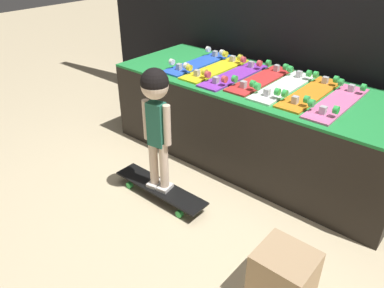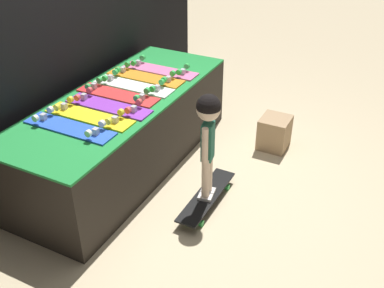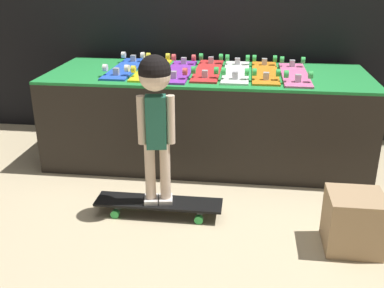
# 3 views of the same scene
# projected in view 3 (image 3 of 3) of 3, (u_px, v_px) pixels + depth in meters

# --- Properties ---
(ground_plane) EXTENTS (16.00, 16.00, 0.00)m
(ground_plane) POSITION_uv_depth(u_px,v_px,m) (198.00, 190.00, 3.10)
(ground_plane) COLOR beige
(display_rack) EXTENTS (2.40, 0.90, 0.69)m
(display_rack) POSITION_uv_depth(u_px,v_px,m) (207.00, 116.00, 3.51)
(display_rack) COLOR black
(display_rack) RESTS_ON ground_plane
(skateboard_blue_on_rack) EXTENTS (0.19, 0.75, 0.09)m
(skateboard_blue_on_rack) POSITION_uv_depth(u_px,v_px,m) (125.00, 67.00, 3.47)
(skateboard_blue_on_rack) COLOR blue
(skateboard_blue_on_rack) RESTS_ON display_rack
(skateboard_yellow_on_rack) EXTENTS (0.19, 0.75, 0.09)m
(skateboard_yellow_on_rack) POSITION_uv_depth(u_px,v_px,m) (152.00, 69.00, 3.42)
(skateboard_yellow_on_rack) COLOR yellow
(skateboard_yellow_on_rack) RESTS_ON display_rack
(skateboard_purple_on_rack) EXTENTS (0.19, 0.75, 0.09)m
(skateboard_purple_on_rack) POSITION_uv_depth(u_px,v_px,m) (179.00, 70.00, 3.37)
(skateboard_purple_on_rack) COLOR purple
(skateboard_purple_on_rack) RESTS_ON display_rack
(skateboard_red_on_rack) EXTENTS (0.19, 0.75, 0.09)m
(skateboard_red_on_rack) POSITION_uv_depth(u_px,v_px,m) (208.00, 69.00, 3.40)
(skateboard_red_on_rack) COLOR red
(skateboard_red_on_rack) RESTS_ON display_rack
(skateboard_white_on_rack) EXTENTS (0.19, 0.75, 0.09)m
(skateboard_white_on_rack) POSITION_uv_depth(u_px,v_px,m) (236.00, 71.00, 3.35)
(skateboard_white_on_rack) COLOR white
(skateboard_white_on_rack) RESTS_ON display_rack
(skateboard_orange_on_rack) EXTENTS (0.19, 0.75, 0.09)m
(skateboard_orange_on_rack) POSITION_uv_depth(u_px,v_px,m) (265.00, 71.00, 3.34)
(skateboard_orange_on_rack) COLOR orange
(skateboard_orange_on_rack) RESTS_ON display_rack
(skateboard_pink_on_rack) EXTENTS (0.19, 0.75, 0.09)m
(skateboard_pink_on_rack) POSITION_uv_depth(u_px,v_px,m) (295.00, 73.00, 3.28)
(skateboard_pink_on_rack) COLOR pink
(skateboard_pink_on_rack) RESTS_ON display_rack
(skateboard_on_floor) EXTENTS (0.78, 0.18, 0.09)m
(skateboard_on_floor) POSITION_uv_depth(u_px,v_px,m) (159.00, 204.00, 2.78)
(skateboard_on_floor) COLOR black
(skateboard_on_floor) RESTS_ON ground_plane
(child) EXTENTS (0.22, 0.18, 0.91)m
(child) POSITION_uv_depth(u_px,v_px,m) (156.00, 103.00, 2.54)
(child) COLOR silver
(child) RESTS_ON skateboard_on_floor
(storage_box) EXTENTS (0.29, 0.27, 0.32)m
(storage_box) POSITION_uv_depth(u_px,v_px,m) (353.00, 222.00, 2.42)
(storage_box) COLOR tan
(storage_box) RESTS_ON ground_plane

